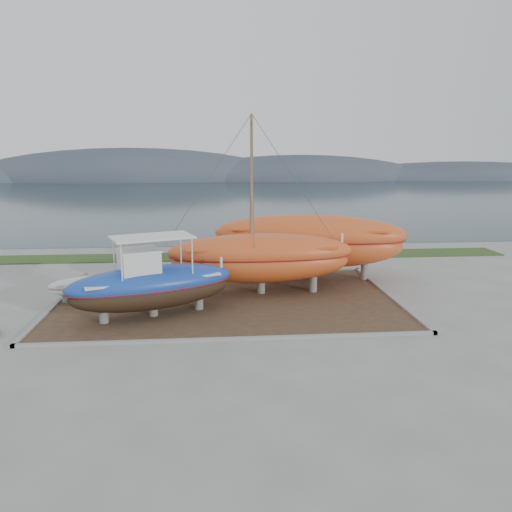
{
  "coord_description": "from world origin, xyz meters",
  "views": [
    {
      "loc": [
        -0.64,
        -22.44,
        8.03
      ],
      "look_at": [
        1.59,
        4.0,
        2.44
      ],
      "focal_mm": 35.0,
      "sensor_mm": 36.0,
      "label": 1
    }
  ],
  "objects_px": {
    "blue_caique": "(152,277)",
    "white_dinghy": "(89,288)",
    "orange_bare_hull": "(309,247)",
    "orange_sailboat": "(261,207)"
  },
  "relations": [
    {
      "from": "blue_caique",
      "to": "orange_sailboat",
      "type": "height_order",
      "value": "orange_sailboat"
    },
    {
      "from": "white_dinghy",
      "to": "orange_bare_hull",
      "type": "relative_size",
      "value": 0.35
    },
    {
      "from": "blue_caique",
      "to": "orange_bare_hull",
      "type": "bearing_deg",
      "value": 15.43
    },
    {
      "from": "white_dinghy",
      "to": "orange_bare_hull",
      "type": "bearing_deg",
      "value": -0.25
    },
    {
      "from": "orange_sailboat",
      "to": "orange_bare_hull",
      "type": "distance_m",
      "value": 5.55
    },
    {
      "from": "blue_caique",
      "to": "orange_bare_hull",
      "type": "height_order",
      "value": "orange_bare_hull"
    },
    {
      "from": "blue_caique",
      "to": "orange_sailboat",
      "type": "relative_size",
      "value": 0.78
    },
    {
      "from": "orange_sailboat",
      "to": "orange_bare_hull",
      "type": "xyz_separation_m",
      "value": [
        3.37,
        3.25,
        -2.98
      ]
    },
    {
      "from": "blue_caique",
      "to": "white_dinghy",
      "type": "height_order",
      "value": "blue_caique"
    },
    {
      "from": "orange_bare_hull",
      "to": "white_dinghy",
      "type": "bearing_deg",
      "value": -152.65
    }
  ]
}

